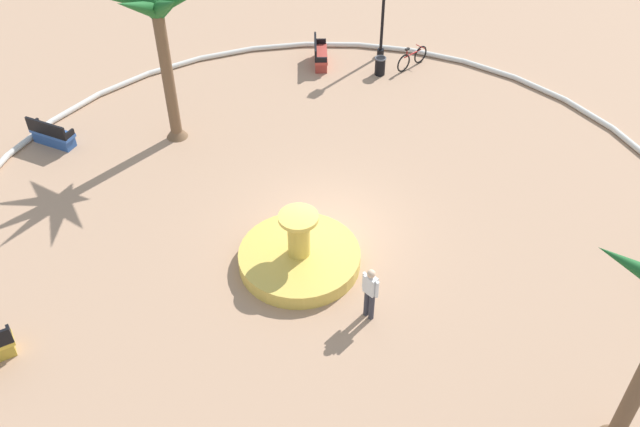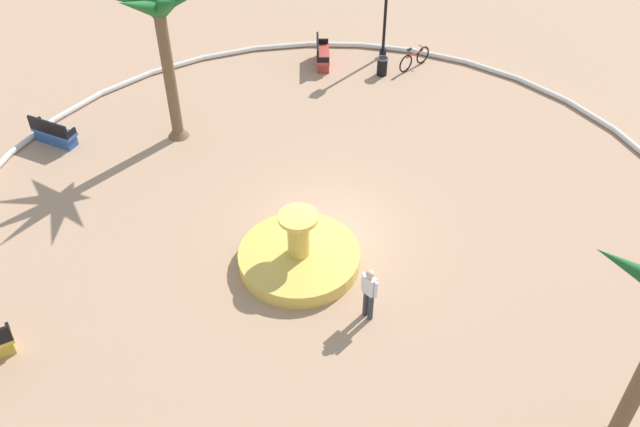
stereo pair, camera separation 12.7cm
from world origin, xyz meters
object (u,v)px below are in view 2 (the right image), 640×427
bench_southwest (322,56)px  bicycle_red_frame (414,59)px  fountain (299,257)px  bench_southeast (54,135)px  person_pedestrian_stroll (369,292)px  palm_tree_by_curb (159,11)px  trash_bin (382,66)px

bench_southwest → bicycle_red_frame: size_ratio=1.09×
fountain → bicycle_red_frame: size_ratio=2.21×
bench_southwest → bicycle_red_frame: (-3.51, -0.91, 0.04)m
bench_southeast → person_pedestrian_stroll: (-12.16, 4.02, 0.60)m
bench_southeast → bicycle_red_frame: bearing=-139.6°
person_pedestrian_stroll → fountain: bearing=-27.8°
bench_southeast → bench_southwest: (-6.92, -7.97, 0.00)m
fountain → bench_southwest: (2.91, -10.77, 0.07)m
bench_southeast → bicycle_red_frame: (-10.43, -8.88, 0.04)m
fountain → person_pedestrian_stroll: size_ratio=2.01×
bicycle_red_frame → palm_tree_by_curb: bearing=47.2°
person_pedestrian_stroll → bench_southeast: bearing=-18.3°
bench_southwest → trash_bin: (-2.45, 0.02, 0.04)m
bench_southeast → bench_southwest: same height
bicycle_red_frame → fountain: bearing=87.1°
bicycle_red_frame → trash_bin: bearing=41.5°
trash_bin → palm_tree_by_curb: bearing=48.2°
bench_southwest → bicycle_red_frame: 3.63m
fountain → bench_southeast: fountain is taller
palm_tree_by_curb → trash_bin: size_ratio=8.02×
bench_southeast → trash_bin: (-9.37, -7.95, 0.04)m
trash_bin → bicycle_red_frame: (-1.06, -0.93, -0.00)m
fountain → bicycle_red_frame: fountain is taller
bench_southeast → bicycle_red_frame: 13.70m
palm_tree_by_curb → bicycle_red_frame: 10.65m
fountain → person_pedestrian_stroll: 2.72m
fountain → palm_tree_by_curb: bearing=-36.7°
palm_tree_by_curb → bicycle_red_frame: size_ratio=3.81×
fountain → palm_tree_by_curb: (6.05, -4.50, 4.32)m
fountain → bench_southwest: fountain is taller
trash_bin → person_pedestrian_stroll: person_pedestrian_stroll is taller
bench_southwest → person_pedestrian_stroll: bearing=113.6°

